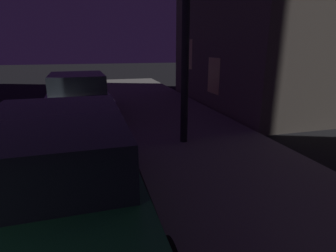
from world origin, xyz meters
TOP-DOWN VIEW (x-y plane):
  - car_green at (2.85, 2.77)m, footprint 2.07×4.54m
  - car_white at (2.85, 8.33)m, footprint 2.16×4.27m

SIDE VIEW (x-z plane):
  - car_white at x=2.85m, z-range -0.01..1.42m
  - car_green at x=2.85m, z-range 0.01..1.44m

